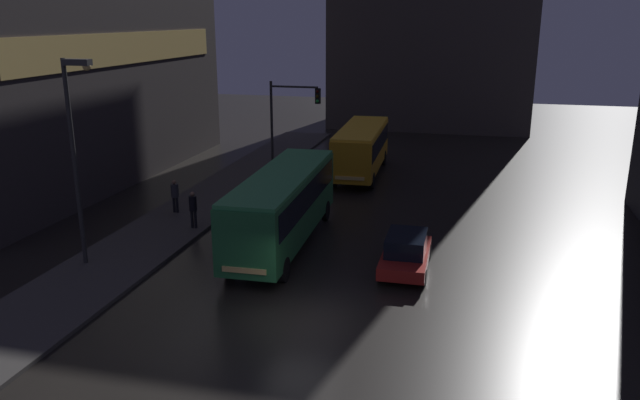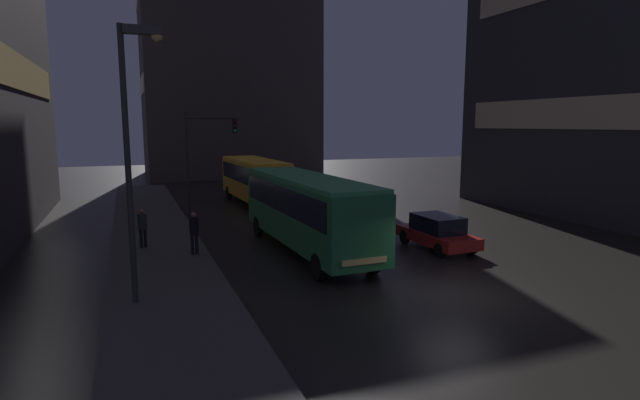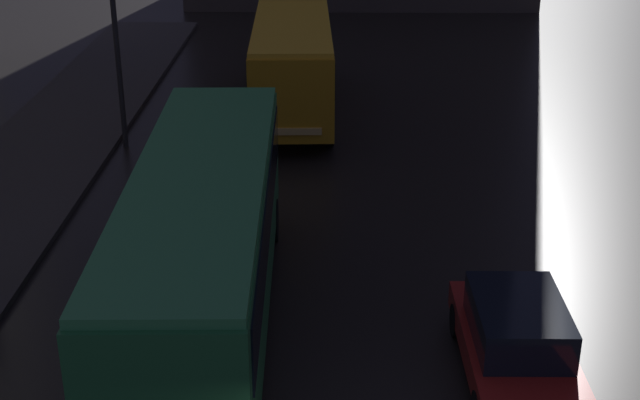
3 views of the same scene
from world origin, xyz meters
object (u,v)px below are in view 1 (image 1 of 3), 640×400
(car_taxi, at_px, (406,252))
(pedestrian_mid, at_px, (175,193))
(bus_far, at_px, (361,146))
(traffic_light_main, at_px, (288,116))
(street_lamp_sidewalk, at_px, (76,133))
(pedestrian_near, at_px, (193,206))
(bus_near, at_px, (283,201))

(car_taxi, relative_size, pedestrian_mid, 2.43)
(bus_far, relative_size, pedestrian_mid, 5.43)
(traffic_light_main, bearing_deg, car_taxi, -54.13)
(car_taxi, distance_m, street_lamp_sidewalk, 13.87)
(car_taxi, height_order, pedestrian_mid, pedestrian_mid)
(pedestrian_near, xyz_separation_m, pedestrian_mid, (-1.99, 2.05, -0.03))
(bus_far, distance_m, pedestrian_near, 14.14)
(bus_far, height_order, pedestrian_mid, bus_far)
(bus_near, height_order, traffic_light_main, traffic_light_main)
(pedestrian_near, xyz_separation_m, street_lamp_sidewalk, (-2.23, -5.19, 4.36))
(pedestrian_mid, relative_size, traffic_light_main, 0.28)
(traffic_light_main, bearing_deg, bus_near, -74.48)
(bus_far, height_order, car_taxi, bus_far)
(bus_far, bearing_deg, traffic_light_main, 39.17)
(pedestrian_near, height_order, traffic_light_main, traffic_light_main)
(bus_far, relative_size, street_lamp_sidewalk, 1.14)
(bus_near, distance_m, traffic_light_main, 10.87)
(car_taxi, bearing_deg, traffic_light_main, -54.92)
(bus_near, bearing_deg, pedestrian_near, -11.39)
(bus_near, relative_size, bus_far, 1.15)
(pedestrian_near, height_order, street_lamp_sidewalk, street_lamp_sidewalk)
(car_taxi, height_order, pedestrian_near, pedestrian_near)
(bus_far, xyz_separation_m, street_lamp_sidewalk, (-8.03, -18.07, 3.62))
(bus_far, bearing_deg, pedestrian_mid, 51.98)
(bus_far, distance_m, traffic_light_main, 5.65)
(car_taxi, bearing_deg, pedestrian_near, -13.55)
(pedestrian_near, bearing_deg, bus_far, 0.03)
(bus_near, bearing_deg, car_taxi, 162.98)
(bus_near, height_order, pedestrian_mid, bus_near)
(bus_near, bearing_deg, bus_far, -95.99)
(bus_far, height_order, traffic_light_main, traffic_light_main)
(street_lamp_sidewalk, bearing_deg, bus_near, 32.00)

